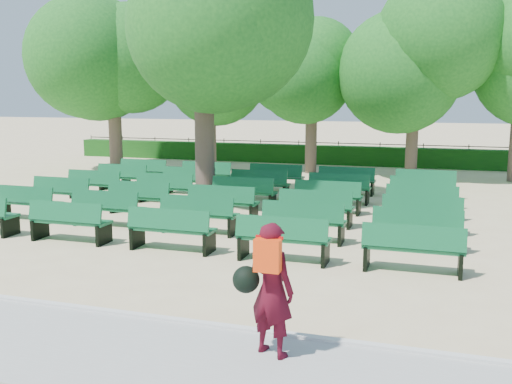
% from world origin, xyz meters
% --- Properties ---
extents(ground, '(120.00, 120.00, 0.00)m').
position_xyz_m(ground, '(0.00, 0.00, 0.00)').
color(ground, beige).
extents(paving, '(30.00, 2.20, 0.06)m').
position_xyz_m(paving, '(0.00, -7.40, 0.03)').
color(paving, '#A8A9A5').
rests_on(paving, ground).
extents(curb, '(30.00, 0.12, 0.10)m').
position_xyz_m(curb, '(0.00, -6.25, 0.05)').
color(curb, silver).
rests_on(curb, ground).
extents(hedge, '(26.00, 0.70, 0.90)m').
position_xyz_m(hedge, '(0.00, 14.00, 0.45)').
color(hedge, '#164C14').
rests_on(hedge, ground).
extents(fence, '(26.00, 0.10, 1.02)m').
position_xyz_m(fence, '(0.00, 14.40, 0.00)').
color(fence, black).
rests_on(fence, ground).
extents(tree_line, '(21.80, 6.80, 7.04)m').
position_xyz_m(tree_line, '(0.00, 10.00, 0.00)').
color(tree_line, '#1F6C1F').
rests_on(tree_line, ground).
extents(bench_array, '(1.90, 0.64, 1.19)m').
position_xyz_m(bench_array, '(0.23, 1.58, 0.10)').
color(bench_array, '#0F5B31').
rests_on(bench_array, ground).
extents(tree_among, '(5.32, 5.32, 7.12)m').
position_xyz_m(tree_among, '(-1.21, 2.78, 4.69)').
color(tree_among, brown).
rests_on(tree_among, ground).
extents(person, '(0.86, 0.60, 1.72)m').
position_xyz_m(person, '(3.69, -6.87, 0.95)').
color(person, '#450917').
rests_on(person, ground).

